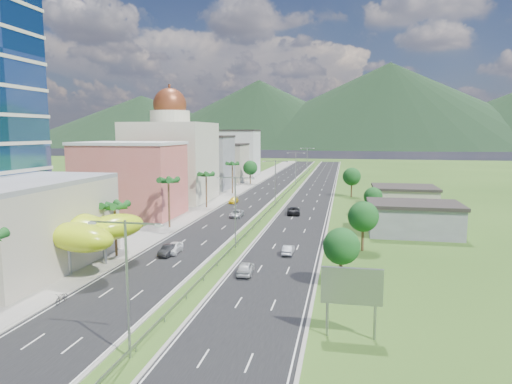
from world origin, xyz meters
The scene contains 37 objects.
ground centered at (0.00, 0.00, 0.00)m, with size 500.00×500.00×0.00m, color #2D5119.
road_left centered at (-7.50, 90.00, 0.02)m, with size 11.00×260.00×0.04m, color black.
road_right centered at (7.50, 90.00, 0.02)m, with size 11.00×260.00×0.04m, color black.
sidewalk_left centered at (-17.00, 90.00, 0.06)m, with size 7.00×260.00×0.12m, color gray.
median_guardrail centered at (0.00, 71.99, 0.62)m, with size 0.10×216.06×0.76m.
streetlight_median_a centered at (0.00, -25.00, 6.75)m, with size 6.04×0.25×11.00m.
streetlight_median_b centered at (0.00, 10.00, 6.75)m, with size 6.04×0.25×11.00m.
streetlight_median_c centered at (0.00, 50.00, 6.75)m, with size 6.04×0.25×11.00m.
streetlight_median_d centered at (0.00, 95.00, 6.75)m, with size 6.04×0.25×11.00m.
streetlight_median_e centered at (0.00, 140.00, 6.75)m, with size 6.04×0.25×11.00m.
lime_canopy centered at (-20.00, -4.00, 4.99)m, with size 18.00×15.00×7.40m.
pink_shophouse centered at (-28.00, 32.00, 7.50)m, with size 20.00×15.00×15.00m, color #CF5F54.
domed_building centered at (-28.00, 55.00, 11.35)m, with size 20.00×20.00×28.70m.
midrise_grey centered at (-27.00, 80.00, 8.00)m, with size 16.00×15.00×16.00m, color slate.
midrise_beige centered at (-27.00, 102.00, 6.50)m, with size 16.00×15.00×13.00m, color #B6AA96.
midrise_white centered at (-27.00, 125.00, 9.00)m, with size 16.00×15.00×18.00m, color silver.
billboard centered at (17.00, -18.00, 4.42)m, with size 5.20×0.35×6.20m.
shed_near centered at (28.00, 25.00, 2.50)m, with size 15.00×10.00×5.00m, color slate.
shed_far centered at (30.00, 55.00, 2.20)m, with size 14.00×12.00×4.40m, color #B6AA96.
palm_tree_b centered at (-15.50, 2.00, 7.06)m, with size 3.60×3.60×8.10m.
palm_tree_c centered at (-15.50, 22.00, 8.50)m, with size 3.60×3.60×9.60m.
palm_tree_d centered at (-15.50, 45.00, 7.54)m, with size 3.60×3.60×8.60m.
palm_tree_e centered at (-15.50, 70.00, 8.31)m, with size 3.60×3.60×9.40m.
leafy_tree_lfar centered at (-15.50, 95.00, 5.58)m, with size 4.90×4.90×8.05m.
leafy_tree_ra centered at (16.00, -5.00, 4.78)m, with size 4.20×4.20×6.90m.
leafy_tree_rb centered at (19.00, 12.00, 5.18)m, with size 4.55×4.55×7.47m.
leafy_tree_rc centered at (22.00, 40.00, 4.37)m, with size 3.85×3.85×6.33m.
leafy_tree_rd centered at (18.00, 70.00, 5.58)m, with size 4.90×4.90×8.05m.
mountain_ridge centered at (60.00, 450.00, 0.00)m, with size 860.00×140.00×90.00m, color black, non-canonical shape.
car_white_near_left centered at (-8.14, 5.27, 0.82)m, with size 1.84×4.58×1.56m, color white.
car_dark_left centered at (-8.51, 4.03, 0.78)m, with size 1.56×4.47×1.47m, color black.
car_silver_mid_left centered at (-5.81, 34.83, 0.75)m, with size 2.35×5.10×1.42m, color #B0B2B8.
car_yellow_far_left centered at (-10.97, 52.94, 0.71)m, with size 1.88×4.64×1.35m, color yellow.
car_white_near_right centered at (4.35, -2.57, 0.82)m, with size 1.84×4.58×1.56m, color silver.
car_silver_right centered at (8.39, 7.81, 0.71)m, with size 1.42×4.06×1.34m, color #AAACB2.
car_dark_far_right centered at (5.46, 40.31, 0.84)m, with size 2.65×5.74×1.59m, color black.
motorcycle centered at (-12.30, -15.58, 0.72)m, with size 0.65×2.14×1.37m, color black.
Camera 1 is at (16.21, -56.21, 17.58)m, focal length 32.00 mm.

